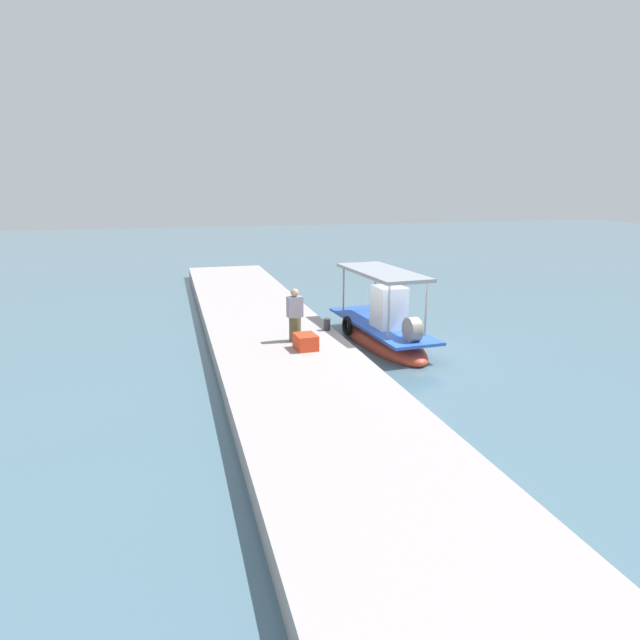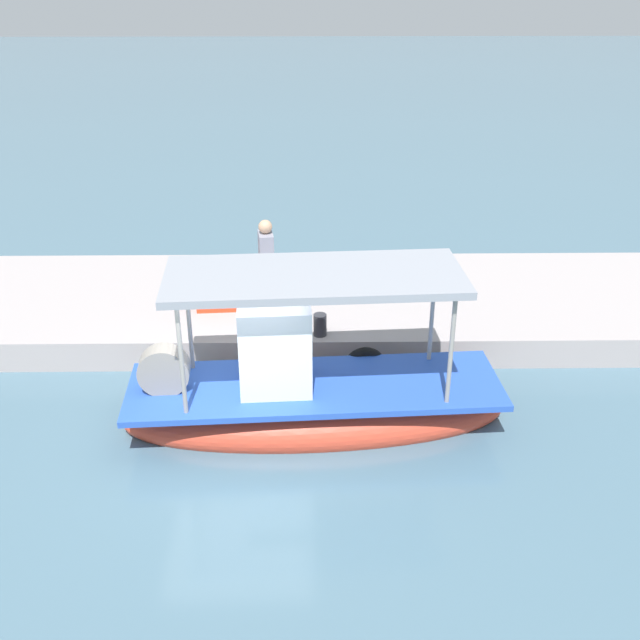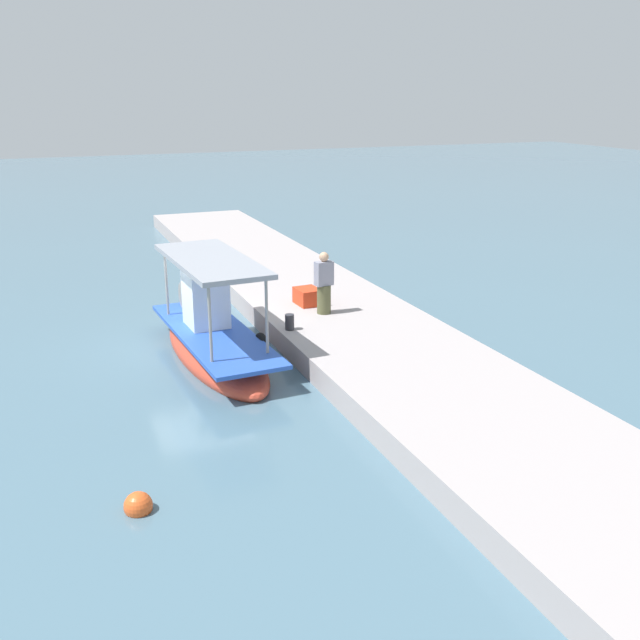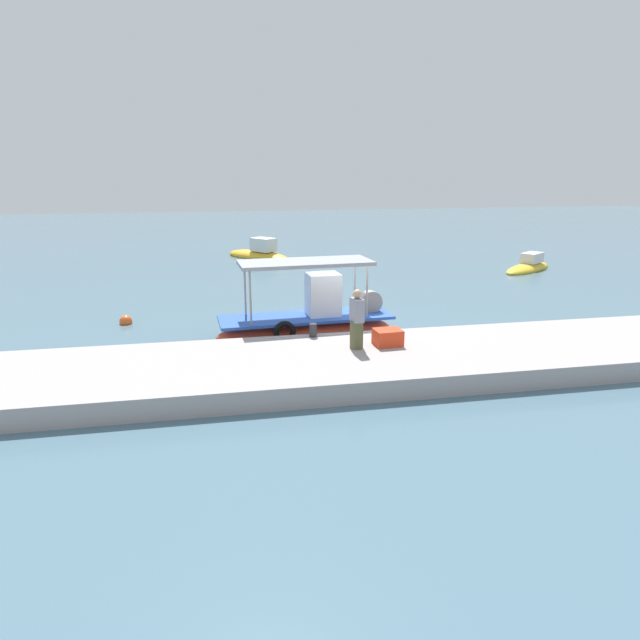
% 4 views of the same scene
% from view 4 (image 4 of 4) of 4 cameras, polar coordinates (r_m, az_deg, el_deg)
% --- Properties ---
extents(ground_plane, '(120.00, 120.00, 0.00)m').
position_cam_4_polar(ground_plane, '(19.83, 2.14, -1.26)').
color(ground_plane, slate).
extents(dock_quay, '(36.00, 4.36, 0.58)m').
position_cam_4_polar(dock_quay, '(15.99, 5.51, -4.33)').
color(dock_quay, '#A59B9B').
rests_on(dock_quay, ground_plane).
extents(main_fishing_boat, '(6.28, 2.15, 2.99)m').
position_cam_4_polar(main_fishing_boat, '(19.26, -1.17, -0.21)').
color(main_fishing_boat, '#C7412B').
rests_on(main_fishing_boat, ground_plane).
extents(fisherman_near_bollard, '(0.44, 0.53, 1.75)m').
position_cam_4_polar(fisherman_near_bollard, '(16.03, 3.79, -0.19)').
color(fisherman_near_bollard, brown).
rests_on(fisherman_near_bollard, dock_quay).
extents(mooring_bollard, '(0.24, 0.24, 0.42)m').
position_cam_4_polar(mooring_bollard, '(17.27, -0.72, -1.04)').
color(mooring_bollard, '#2D2D33').
rests_on(mooring_bollard, dock_quay).
extents(cargo_crate, '(0.83, 0.68, 0.47)m').
position_cam_4_polar(cargo_crate, '(16.56, 6.96, -1.77)').
color(cargo_crate, red).
rests_on(cargo_crate, dock_quay).
extents(marker_buoy, '(0.47, 0.47, 0.47)m').
position_cam_4_polar(marker_buoy, '(22.12, -19.28, -0.12)').
color(marker_buoy, '#E75823').
rests_on(marker_buoy, ground_plane).
extents(moored_boat_near, '(4.61, 4.96, 1.58)m').
position_cam_4_polar(moored_boat_near, '(36.73, -6.28, 6.73)').
color(moored_boat_near, gold).
rests_on(moored_boat_near, ground_plane).
extents(moored_boat_mid, '(4.60, 3.79, 1.20)m').
position_cam_4_polar(moored_boat_mid, '(34.33, 20.57, 5.08)').
color(moored_boat_mid, gold).
rests_on(moored_boat_mid, ground_plane).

